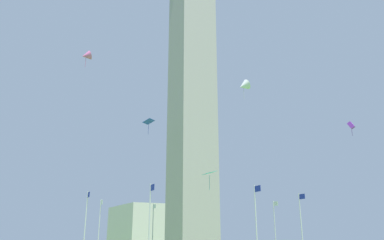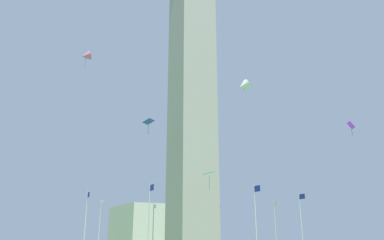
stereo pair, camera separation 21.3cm
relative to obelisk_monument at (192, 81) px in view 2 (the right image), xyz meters
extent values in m
cube|color=#A8A399|center=(0.00, 0.00, -3.09)|extent=(5.67, 5.67, 45.38)
cylinder|color=silver|center=(14.50, 0.00, -21.72)|extent=(0.14, 0.14, 8.12)
cube|color=#1E2D99|center=(15.05, 0.00, -18.11)|extent=(1.00, 0.03, 0.64)
cylinder|color=silver|center=(10.25, 10.25, -21.72)|extent=(0.14, 0.14, 8.12)
cube|color=#1E2D99|center=(10.80, 10.25, -18.11)|extent=(1.00, 0.03, 0.64)
cylinder|color=silver|center=(0.00, 14.50, -21.72)|extent=(0.14, 0.14, 8.12)
cube|color=white|center=(0.55, 14.50, -18.11)|extent=(1.00, 0.03, 0.64)
cylinder|color=silver|center=(-10.25, 10.25, -21.72)|extent=(0.14, 0.14, 8.12)
cube|color=#1E2D99|center=(-9.70, 10.25, -18.11)|extent=(1.00, 0.03, 0.64)
cylinder|color=silver|center=(-14.50, 0.00, -21.72)|extent=(0.14, 0.14, 8.12)
cube|color=white|center=(-13.95, 0.00, -18.11)|extent=(1.00, 0.03, 0.64)
cylinder|color=silver|center=(-10.25, -10.25, -21.72)|extent=(0.14, 0.14, 8.12)
cube|color=white|center=(-9.70, -10.25, -18.11)|extent=(1.00, 0.03, 0.64)
cylinder|color=silver|center=(0.00, -14.50, -21.72)|extent=(0.14, 0.14, 8.12)
cube|color=#1E2D99|center=(0.55, -14.50, -18.11)|extent=(1.00, 0.03, 0.64)
cylinder|color=silver|center=(10.25, -10.25, -21.72)|extent=(0.14, 0.14, 8.12)
cube|color=#1E2D99|center=(10.80, -10.25, -18.11)|extent=(1.00, 0.03, 0.64)
cube|color=#33C6D1|center=(8.73, -2.20, -15.71)|extent=(1.61, 1.57, 0.42)
cylinder|color=teal|center=(8.73, -2.20, -16.88)|extent=(0.04, 0.04, 1.75)
cube|color=blue|center=(0.89, -7.22, -7.84)|extent=(1.75, 1.77, 0.46)
cylinder|color=#233C9D|center=(0.89, -7.22, -8.89)|extent=(0.04, 0.04, 1.57)
cone|color=white|center=(11.80, 1.14, -4.95)|extent=(1.48, 1.78, 1.67)
cylinder|color=#A7A7A7|center=(11.80, 1.14, -5.97)|extent=(0.04, 0.04, 1.53)
cube|color=purple|center=(16.98, 13.46, -9.77)|extent=(0.97, 0.77, 0.97)
cylinder|color=#67278E|center=(16.98, 13.46, -10.53)|extent=(0.04, 0.04, 1.14)
cone|color=pink|center=(3.34, -16.83, -1.19)|extent=(1.15, 1.39, 1.44)
cylinder|color=#A44A79|center=(3.34, -16.83, -2.10)|extent=(0.04, 0.04, 1.36)
cube|color=beige|center=(-52.01, 10.67, -20.50)|extent=(22.23, 10.75, 10.57)
camera|label=1|loc=(46.97, -24.50, -22.80)|focal=34.68mm
camera|label=2|loc=(47.07, -24.32, -22.80)|focal=34.68mm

